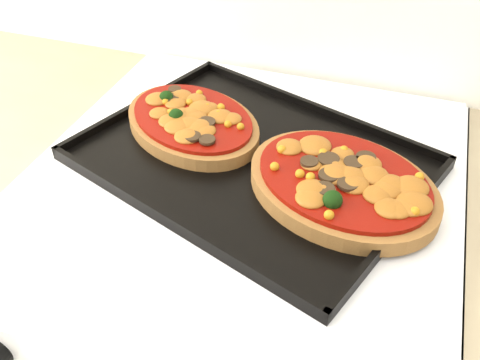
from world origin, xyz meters
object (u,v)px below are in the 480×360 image
at_px(pizza_left, 192,121).
at_px(baking_tray, 252,158).
at_px(stove, 243,355).
at_px(pizza_right, 343,182).

bearing_deg(pizza_left, baking_tray, -20.44).
height_order(stove, pizza_left, pizza_left).
distance_m(stove, baking_tray, 0.47).
relative_size(stove, baking_tray, 1.99).
relative_size(stove, pizza_left, 3.89).
bearing_deg(baking_tray, pizza_left, 179.18).
height_order(baking_tray, pizza_left, pizza_left).
relative_size(pizza_left, pizza_right, 0.91).
xyz_separation_m(stove, baking_tray, (0.00, 0.02, 0.47)).
bearing_deg(stove, pizza_right, -5.15).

